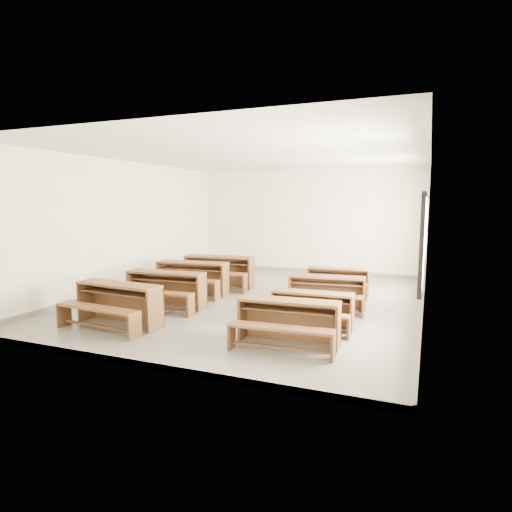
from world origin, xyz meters
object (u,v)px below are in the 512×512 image
at_px(desk_set_1, 165,287).
at_px(desk_set_3, 218,269).
at_px(desk_set_2, 192,275).
at_px(desk_set_6, 326,290).
at_px(desk_set_5, 312,307).
at_px(desk_set_7, 338,280).
at_px(desk_set_0, 117,301).
at_px(desk_set_4, 288,319).

xyz_separation_m(desk_set_1, desk_set_3, (0.03, 2.37, 0.03)).
relative_size(desk_set_2, desk_set_6, 1.11).
bearing_deg(desk_set_1, desk_set_5, -8.98).
relative_size(desk_set_3, desk_set_6, 1.17).
bearing_deg(desk_set_3, desk_set_1, -96.87).
height_order(desk_set_2, desk_set_6, desk_set_2).
relative_size(desk_set_5, desk_set_7, 0.99).
relative_size(desk_set_1, desk_set_5, 1.20).
height_order(desk_set_5, desk_set_6, desk_set_6).
xyz_separation_m(desk_set_1, desk_set_7, (3.08, 2.55, -0.07)).
bearing_deg(desk_set_0, desk_set_5, 23.89).
bearing_deg(desk_set_1, desk_set_2, 93.13).
bearing_deg(desk_set_7, desk_set_5, -91.02).
xyz_separation_m(desk_set_1, desk_set_4, (3.09, -1.29, -0.03)).
xyz_separation_m(desk_set_5, desk_set_6, (-0.06, 1.38, 0.03)).
relative_size(desk_set_6, desk_set_7, 1.10).
relative_size(desk_set_1, desk_set_2, 0.96).
bearing_deg(desk_set_4, desk_set_1, 153.83).
bearing_deg(desk_set_1, desk_set_3, 85.41).
distance_m(desk_set_1, desk_set_4, 3.35).
distance_m(desk_set_3, desk_set_7, 3.07).
bearing_deg(desk_set_5, desk_set_1, 172.37).
distance_m(desk_set_1, desk_set_6, 3.33).
relative_size(desk_set_2, desk_set_7, 1.23).
relative_size(desk_set_2, desk_set_3, 0.96).
bearing_deg(desk_set_6, desk_set_4, -97.39).
xyz_separation_m(desk_set_5, desk_set_7, (-0.12, 2.83, 0.00)).
height_order(desk_set_4, desk_set_7, desk_set_4).
bearing_deg(desk_set_1, desk_set_7, 35.62).
relative_size(desk_set_1, desk_set_6, 1.07).
xyz_separation_m(desk_set_1, desk_set_5, (3.20, -0.28, -0.07)).
xyz_separation_m(desk_set_0, desk_set_4, (3.14, 0.13, -0.03)).
distance_m(desk_set_4, desk_set_7, 3.84).
distance_m(desk_set_3, desk_set_5, 4.14).
distance_m(desk_set_1, desk_set_2, 1.37).
height_order(desk_set_0, desk_set_3, desk_set_3).
height_order(desk_set_1, desk_set_7, desk_set_1).
relative_size(desk_set_0, desk_set_2, 0.97).
bearing_deg(desk_set_0, desk_set_3, 93.49).
height_order(desk_set_0, desk_set_7, desk_set_0).
height_order(desk_set_5, desk_set_7, desk_set_7).
bearing_deg(desk_set_2, desk_set_0, -92.58).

